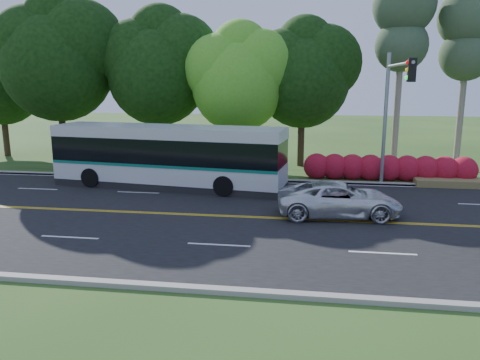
# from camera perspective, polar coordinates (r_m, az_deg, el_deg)

# --- Properties ---
(ground) EXTENTS (120.00, 120.00, 0.00)m
(ground) POSITION_cam_1_polar(r_m,az_deg,el_deg) (19.56, 0.77, -4.56)
(ground) COLOR #284316
(ground) RESTS_ON ground
(road) EXTENTS (60.00, 14.00, 0.02)m
(road) POSITION_cam_1_polar(r_m,az_deg,el_deg) (19.55, 0.77, -4.53)
(road) COLOR black
(road) RESTS_ON ground
(curb_north) EXTENTS (60.00, 0.30, 0.15)m
(curb_north) POSITION_cam_1_polar(r_m,az_deg,el_deg) (26.43, 2.80, -0.01)
(curb_north) COLOR #9A948B
(curb_north) RESTS_ON ground
(curb_south) EXTENTS (60.00, 0.30, 0.15)m
(curb_south) POSITION_cam_1_polar(r_m,az_deg,el_deg) (12.92, -3.49, -13.24)
(curb_south) COLOR #9A948B
(curb_south) RESTS_ON ground
(grass_verge) EXTENTS (60.00, 4.00, 0.10)m
(grass_verge) POSITION_cam_1_polar(r_m,az_deg,el_deg) (28.24, 3.16, 0.72)
(grass_verge) COLOR #284316
(grass_verge) RESTS_ON ground
(lane_markings) EXTENTS (57.60, 13.82, 0.00)m
(lane_markings) POSITION_cam_1_polar(r_m,az_deg,el_deg) (19.56, 0.50, -4.49)
(lane_markings) COLOR gold
(lane_markings) RESTS_ON road
(tree_row) EXTENTS (44.70, 9.10, 13.84)m
(tree_row) POSITION_cam_1_polar(r_m,az_deg,el_deg) (31.66, -5.78, 14.05)
(tree_row) COLOR black
(tree_row) RESTS_ON ground
(bougainvillea_hedge) EXTENTS (9.50, 2.25, 1.50)m
(bougainvillea_hedge) POSITION_cam_1_polar(r_m,az_deg,el_deg) (27.59, 18.04, 1.28)
(bougainvillea_hedge) COLOR #A20D16
(bougainvillea_hedge) RESTS_ON ground
(traffic_signal) EXTENTS (0.42, 6.10, 7.00)m
(traffic_signal) POSITION_cam_1_polar(r_m,az_deg,el_deg) (24.34, 18.11, 9.30)
(traffic_signal) COLOR gray
(traffic_signal) RESTS_ON ground
(transit_bus) EXTENTS (12.60, 4.27, 3.23)m
(transit_bus) POSITION_cam_1_polar(r_m,az_deg,el_deg) (25.01, -8.77, 2.78)
(transit_bus) COLOR silver
(transit_bus) RESTS_ON road
(suv) EXTENTS (5.31, 2.81, 1.42)m
(suv) POSITION_cam_1_polar(r_m,az_deg,el_deg) (19.94, 12.01, -2.32)
(suv) COLOR white
(suv) RESTS_ON road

